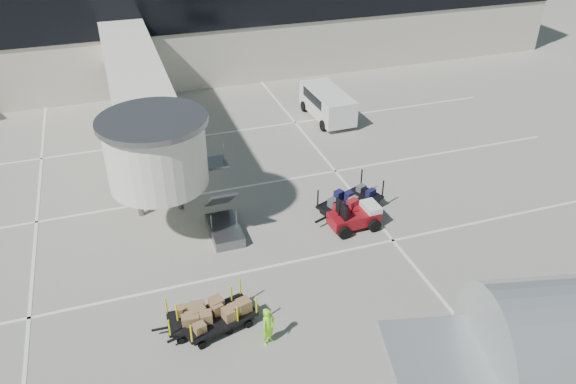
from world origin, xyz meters
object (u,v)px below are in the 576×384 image
(minivan, at_px, (327,102))
(suitcase_cart, at_px, (351,202))
(baggage_tug, at_px, (355,217))
(box_cart_near, at_px, (215,318))
(box_cart_far, at_px, (204,317))
(ground_worker, at_px, (268,326))

(minivan, bearing_deg, suitcase_cart, -107.36)
(suitcase_cart, relative_size, minivan, 0.79)
(baggage_tug, relative_size, minivan, 0.48)
(box_cart_near, height_order, box_cart_far, box_cart_near)
(suitcase_cart, relative_size, ground_worker, 2.47)
(baggage_tug, height_order, box_cart_far, baggage_tug)
(ground_worker, bearing_deg, minivan, 30.29)
(suitcase_cart, bearing_deg, ground_worker, -154.58)
(suitcase_cart, bearing_deg, box_cart_near, -167.08)
(box_cart_far, height_order, minivan, minivan)
(box_cart_far, bearing_deg, ground_worker, -33.96)
(box_cart_near, bearing_deg, suitcase_cart, 20.39)
(ground_worker, distance_m, minivan, 20.78)
(minivan, bearing_deg, ground_worker, -119.46)
(suitcase_cart, xyz_separation_m, minivan, (3.17, 11.24, 0.60))
(baggage_tug, distance_m, ground_worker, 8.48)
(box_cart_near, bearing_deg, ground_worker, -52.64)
(box_cart_far, distance_m, ground_worker, 2.63)
(ground_worker, bearing_deg, suitcase_cart, 15.62)
(box_cart_far, relative_size, ground_worker, 1.99)
(box_cart_near, relative_size, box_cart_far, 1.09)
(box_cart_near, distance_m, box_cart_far, 0.42)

